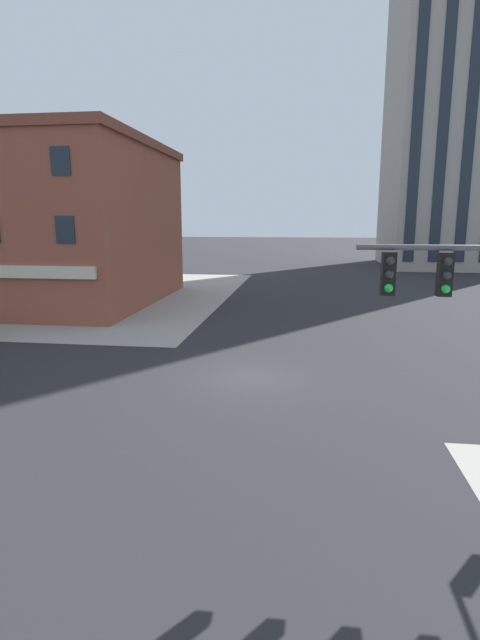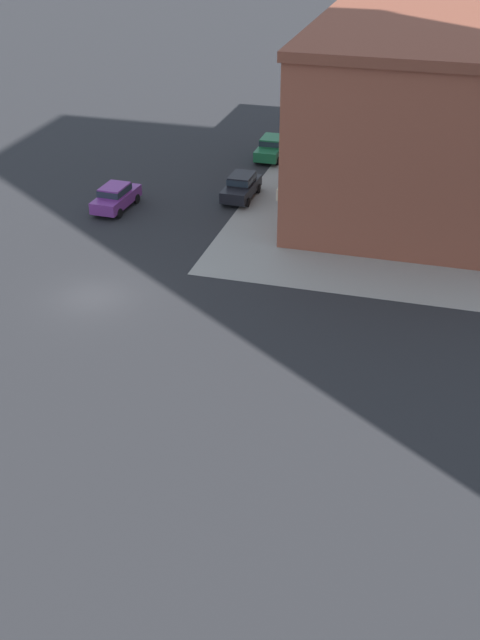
# 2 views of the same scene
# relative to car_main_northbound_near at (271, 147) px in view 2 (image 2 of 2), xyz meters

# --- Properties ---
(ground_plane) EXTENTS (320.00, 320.00, 0.00)m
(ground_plane) POSITION_rel_car_main_northbound_near_xyz_m (25.15, -3.60, -0.92)
(ground_plane) COLOR #262628
(car_main_northbound_near) EXTENTS (4.41, 1.91, 1.68)m
(car_main_northbound_near) POSITION_rel_car_main_northbound_near_xyz_m (0.00, 0.00, 0.00)
(car_main_northbound_near) COLOR #1E6B3D
(car_main_northbound_near) RESTS_ON ground
(car_main_northbound_far) EXTENTS (4.42, 1.94, 1.68)m
(car_main_northbound_far) POSITION_rel_car_main_northbound_near_xyz_m (8.87, 0.09, 0.00)
(car_main_northbound_far) COLOR black
(car_main_northbound_far) RESTS_ON ground
(car_main_southbound_far) EXTENTS (4.47, 2.04, 1.68)m
(car_main_southbound_far) POSITION_rel_car_main_northbound_near_xyz_m (13.11, -7.40, 0.00)
(car_main_southbound_far) COLOR #7A3389
(car_main_southbound_far) RESTS_ON ground
(storefront_block_near_corner) EXTENTS (22.92, 17.48, 11.60)m
(storefront_block_near_corner) POSITION_rel_car_main_northbound_near_xyz_m (4.92, 12.92, 4.89)
(storefront_block_near_corner) COLOR brown
(storefront_block_near_corner) RESTS_ON ground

